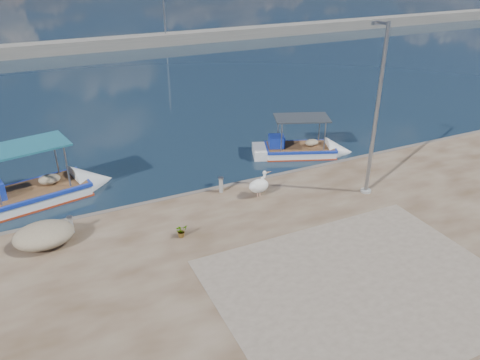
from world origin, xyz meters
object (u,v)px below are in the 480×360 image
boat_right (299,151)px  pelican (259,185)px  boat_left (33,197)px  lamp_post (375,118)px  bollard_near (221,184)px

boat_right → pelican: (-4.45, -4.00, 0.83)m
boat_left → lamp_post: 14.80m
boat_left → lamp_post: lamp_post is taller
lamp_post → bollard_near: bearing=155.0°
boat_left → bollard_near: boat_left is taller
pelican → boat_left: bearing=137.9°
lamp_post → boat_right: bearing=88.7°
pelican → lamp_post: bearing=-34.2°
boat_left → pelican: bearing=-39.2°
pelican → lamp_post: 5.38m
pelican → bollard_near: bearing=127.0°
boat_left → boat_right: bearing=-13.8°
lamp_post → bollard_near: lamp_post is taller
pelican → bollard_near: size_ratio=1.67×
boat_right → lamp_post: bearing=-69.8°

